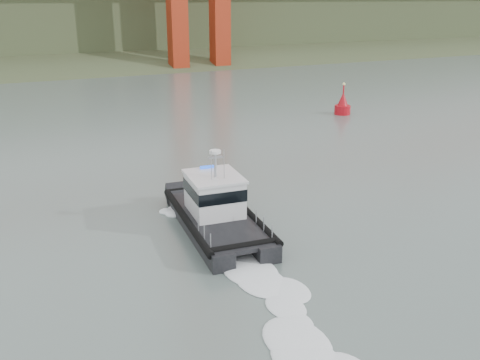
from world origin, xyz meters
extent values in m
plane|color=#53635D|center=(0.00, 0.00, 0.00)|extent=(400.00, 400.00, 0.00)
cube|color=#3A4C2B|center=(0.00, 92.00, 0.00)|extent=(500.00, 44.72, 16.25)
cube|color=#3A4C2B|center=(0.00, 120.00, 6.00)|extent=(500.00, 70.00, 18.00)
cube|color=#3A4C2B|center=(0.00, 145.00, 11.00)|extent=(500.00, 60.00, 16.00)
cube|color=black|center=(-3.75, 8.58, 0.37)|extent=(2.00, 9.88, 1.07)
cube|color=black|center=(-1.35, 8.37, 0.37)|extent=(2.00, 9.88, 1.07)
cube|color=black|center=(-2.59, 8.03, 0.80)|extent=(4.28, 8.75, 0.22)
cube|color=silver|center=(-2.51, 8.92, 1.94)|extent=(2.94, 3.43, 2.05)
cube|color=black|center=(-2.51, 8.92, 2.31)|extent=(3.00, 3.49, 0.67)
cube|color=silver|center=(-2.51, 8.92, 3.03)|extent=(3.14, 3.62, 0.14)
cylinder|color=gray|center=(-2.53, 8.65, 3.76)|extent=(0.14, 0.14, 1.61)
cylinder|color=white|center=(-2.53, 8.65, 4.52)|extent=(0.62, 0.62, 0.16)
cylinder|color=#AA0B15|center=(22.17, 31.35, 0.40)|extent=(1.78, 1.78, 1.19)
cone|color=#AA0B15|center=(22.17, 31.35, 1.58)|extent=(1.38, 1.38, 1.78)
cylinder|color=#AA0B15|center=(22.17, 31.35, 2.77)|extent=(0.16, 0.16, 0.99)
sphere|color=#E5D87F|center=(22.17, 31.35, 3.36)|extent=(0.30, 0.30, 0.30)
camera|label=1|loc=(-13.07, -17.04, 12.47)|focal=40.00mm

